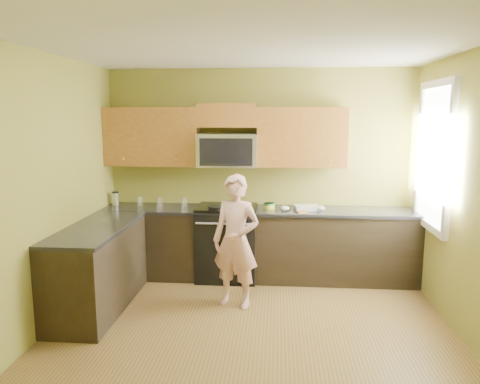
# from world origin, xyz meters

# --- Properties ---
(floor) EXTENTS (4.00, 4.00, 0.00)m
(floor) POSITION_xyz_m (0.00, 0.00, 0.00)
(floor) COLOR brown
(floor) RESTS_ON ground
(ceiling) EXTENTS (4.00, 4.00, 0.00)m
(ceiling) POSITION_xyz_m (0.00, 0.00, 2.70)
(ceiling) COLOR white
(ceiling) RESTS_ON ground
(wall_back) EXTENTS (4.00, 0.00, 4.00)m
(wall_back) POSITION_xyz_m (0.00, 2.00, 1.35)
(wall_back) COLOR olive
(wall_back) RESTS_ON ground
(wall_front) EXTENTS (4.00, 0.00, 4.00)m
(wall_front) POSITION_xyz_m (0.00, -2.00, 1.35)
(wall_front) COLOR olive
(wall_front) RESTS_ON ground
(wall_left) EXTENTS (0.00, 4.00, 4.00)m
(wall_left) POSITION_xyz_m (-2.00, 0.00, 1.35)
(wall_left) COLOR olive
(wall_left) RESTS_ON ground
(cabinet_back_run) EXTENTS (4.00, 0.60, 0.88)m
(cabinet_back_run) POSITION_xyz_m (0.00, 1.70, 0.44)
(cabinet_back_run) COLOR black
(cabinet_back_run) RESTS_ON floor
(cabinet_left_run) EXTENTS (0.60, 1.60, 0.88)m
(cabinet_left_run) POSITION_xyz_m (-1.70, 0.60, 0.44)
(cabinet_left_run) COLOR black
(cabinet_left_run) RESTS_ON floor
(countertop_back) EXTENTS (4.00, 0.62, 0.04)m
(countertop_back) POSITION_xyz_m (0.00, 1.69, 0.90)
(countertop_back) COLOR black
(countertop_back) RESTS_ON cabinet_back_run
(countertop_left) EXTENTS (0.62, 1.60, 0.04)m
(countertop_left) POSITION_xyz_m (-1.69, 0.60, 0.90)
(countertop_left) COLOR black
(countertop_left) RESTS_ON cabinet_left_run
(stove) EXTENTS (0.76, 0.65, 0.95)m
(stove) POSITION_xyz_m (-0.40, 1.68, 0.47)
(stove) COLOR black
(stove) RESTS_ON floor
(microwave) EXTENTS (0.76, 0.40, 0.42)m
(microwave) POSITION_xyz_m (-0.40, 1.80, 1.45)
(microwave) COLOR silver
(microwave) RESTS_ON wall_back
(upper_cab_left) EXTENTS (1.22, 0.33, 0.75)m
(upper_cab_left) POSITION_xyz_m (-1.39, 1.83, 1.45)
(upper_cab_left) COLOR brown
(upper_cab_left) RESTS_ON wall_back
(upper_cab_right) EXTENTS (1.12, 0.33, 0.75)m
(upper_cab_right) POSITION_xyz_m (0.54, 1.83, 1.45)
(upper_cab_right) COLOR brown
(upper_cab_right) RESTS_ON wall_back
(upper_cab_over_mw) EXTENTS (0.76, 0.33, 0.30)m
(upper_cab_over_mw) POSITION_xyz_m (-0.40, 1.83, 2.10)
(upper_cab_over_mw) COLOR brown
(upper_cab_over_mw) RESTS_ON wall_back
(window) EXTENTS (0.06, 1.06, 1.66)m
(window) POSITION_xyz_m (1.98, 1.20, 1.65)
(window) COLOR white
(window) RESTS_ON wall_right
(woman) EXTENTS (0.62, 0.51, 1.47)m
(woman) POSITION_xyz_m (-0.20, 0.81, 0.73)
(woman) COLOR #E87F74
(woman) RESTS_ON floor
(frying_pan) EXTENTS (0.34, 0.47, 0.05)m
(frying_pan) POSITION_xyz_m (-0.48, 1.42, 0.95)
(frying_pan) COLOR black
(frying_pan) RESTS_ON stove
(butter_tub) EXTENTS (0.16, 0.16, 0.10)m
(butter_tub) POSITION_xyz_m (0.14, 1.69, 0.92)
(butter_tub) COLOR #E9F540
(butter_tub) RESTS_ON countertop_back
(toast_slice) EXTENTS (0.13, 0.13, 0.01)m
(toast_slice) POSITION_xyz_m (0.55, 1.48, 0.93)
(toast_slice) COLOR #B27F47
(toast_slice) RESTS_ON countertop_back
(napkin_a) EXTENTS (0.13, 0.14, 0.06)m
(napkin_a) POSITION_xyz_m (0.34, 1.60, 0.95)
(napkin_a) COLOR silver
(napkin_a) RESTS_ON countertop_back
(napkin_b) EXTENTS (0.14, 0.15, 0.07)m
(napkin_b) POSITION_xyz_m (0.78, 1.64, 0.95)
(napkin_b) COLOR silver
(napkin_b) RESTS_ON countertop_back
(dish_towel) EXTENTS (0.34, 0.29, 0.05)m
(dish_towel) POSITION_xyz_m (0.62, 1.70, 0.95)
(dish_towel) COLOR white
(dish_towel) RESTS_ON countertop_back
(travel_mug) EXTENTS (0.11, 0.11, 0.18)m
(travel_mug) POSITION_xyz_m (-1.90, 1.78, 0.92)
(travel_mug) COLOR silver
(travel_mug) RESTS_ON countertop_back
(glass_a) EXTENTS (0.07, 0.07, 0.12)m
(glass_a) POSITION_xyz_m (-1.56, 1.75, 0.98)
(glass_a) COLOR silver
(glass_a) RESTS_ON countertop_back
(glass_b) EXTENTS (0.07, 0.07, 0.12)m
(glass_b) POSITION_xyz_m (-0.96, 1.73, 0.98)
(glass_b) COLOR silver
(glass_b) RESTS_ON countertop_back
(glass_c) EXTENTS (0.08, 0.08, 0.12)m
(glass_c) POSITION_xyz_m (-1.29, 1.73, 0.98)
(glass_c) COLOR silver
(glass_c) RESTS_ON countertop_back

